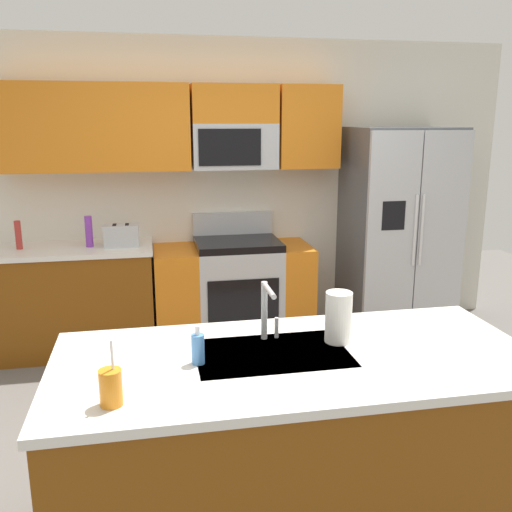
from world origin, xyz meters
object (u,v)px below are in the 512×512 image
object	(u,v)px
toaster	(121,235)
pepper_mill	(18,235)
range_oven	(234,291)
soap_dispenser	(198,348)
refrigerator	(398,232)
paper_towel_roll	(338,317)
bottle_purple	(89,232)
sink_faucet	(267,307)
drink_cup_orange	(111,387)

from	to	relation	value
toaster	pepper_mill	xyz separation A→B (m)	(-0.80, 0.05, 0.02)
range_oven	soap_dispenser	xyz separation A→B (m)	(-0.53, -2.44, 0.53)
range_oven	refrigerator	distance (m)	1.57
pepper_mill	paper_towel_roll	world-z (taller)	paper_towel_roll
soap_dispenser	pepper_mill	bearing A→B (deg)	116.35
toaster	bottle_purple	distance (m)	0.26
range_oven	soap_dispenser	bearing A→B (deg)	-102.18
sink_faucet	drink_cup_orange	world-z (taller)	sink_faucet
toaster	soap_dispenser	world-z (taller)	toaster
range_oven	soap_dispenser	world-z (taller)	range_oven
refrigerator	toaster	xyz separation A→B (m)	(-2.42, 0.02, 0.07)
pepper_mill	bottle_purple	world-z (taller)	bottle_purple
range_oven	toaster	distance (m)	1.08
drink_cup_orange	paper_towel_roll	world-z (taller)	drink_cup_orange
refrigerator	bottle_purple	world-z (taller)	refrigerator
drink_cup_orange	range_oven	bearing A→B (deg)	72.39
refrigerator	paper_towel_roll	distance (m)	2.63
refrigerator	sink_faucet	world-z (taller)	refrigerator
drink_cup_orange	soap_dispenser	bearing A→B (deg)	40.91
toaster	soap_dispenser	xyz separation A→B (m)	(0.41, -2.39, -0.02)
range_oven	refrigerator	bearing A→B (deg)	-2.76
bottle_purple	toaster	bearing A→B (deg)	-6.26
pepper_mill	drink_cup_orange	distance (m)	2.87
sink_faucet	range_oven	bearing A→B (deg)	85.22
paper_towel_roll	sink_faucet	bearing A→B (deg)	167.48
toaster	sink_faucet	distance (m)	2.33
drink_cup_orange	soap_dispenser	size ratio (longest dim) A/B	1.51
toaster	drink_cup_orange	world-z (taller)	drink_cup_orange
toaster	bottle_purple	bearing A→B (deg)	173.74
soap_dispenser	drink_cup_orange	bearing A→B (deg)	-139.09
bottle_purple	paper_towel_roll	bearing A→B (deg)	-60.05
pepper_mill	refrigerator	bearing A→B (deg)	-1.23
refrigerator	sink_faucet	distance (m)	2.76
refrigerator	soap_dispenser	bearing A→B (deg)	-130.39
soap_dispenser	toaster	bearing A→B (deg)	99.63
toaster	soap_dispenser	distance (m)	2.43
range_oven	bottle_purple	distance (m)	1.33
range_oven	bottle_purple	world-z (taller)	bottle_purple
toaster	bottle_purple	xyz separation A→B (m)	(-0.26, 0.03, 0.04)
drink_cup_orange	toaster	bearing A→B (deg)	91.35
paper_towel_roll	drink_cup_orange	bearing A→B (deg)	-157.64
pepper_mill	drink_cup_orange	xyz separation A→B (m)	(0.87, -2.74, -0.04)
refrigerator	paper_towel_roll	size ratio (longest dim) A/B	7.71
toaster	sink_faucet	size ratio (longest dim) A/B	0.99
sink_faucet	toaster	bearing A→B (deg)	108.69
toaster	soap_dispenser	bearing A→B (deg)	-80.37
refrigerator	soap_dispenser	size ratio (longest dim) A/B	10.88
paper_towel_roll	soap_dispenser	bearing A→B (deg)	-169.97
range_oven	paper_towel_roll	size ratio (longest dim) A/B	5.67
refrigerator	drink_cup_orange	distance (m)	3.56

